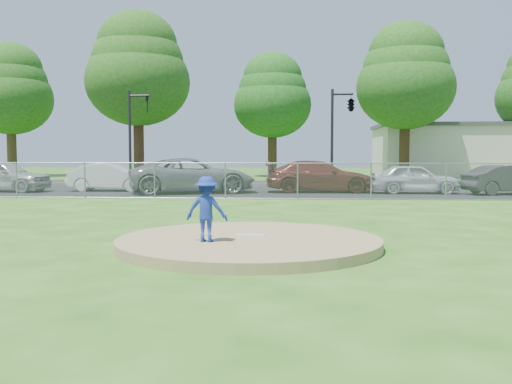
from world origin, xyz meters
TOP-DOWN VIEW (x-y plane):
  - ground at (0.00, 10.00)m, footprint 120.00×120.00m
  - pitchers_mound at (0.00, 0.00)m, footprint 5.40×5.40m
  - pitching_rubber at (0.00, 0.20)m, footprint 0.60×0.15m
  - chain_link_fence at (0.00, 12.00)m, footprint 40.00×0.06m
  - parking_lot at (0.00, 16.50)m, footprint 50.00×8.00m
  - street at (0.00, 24.00)m, footprint 60.00×7.00m
  - commercial_building at (16.00, 38.00)m, footprint 16.40×9.40m
  - tree_far_left at (-22.00, 33.00)m, footprint 6.72×6.72m
  - tree_left at (-11.00, 31.00)m, footprint 7.84×7.84m
  - tree_center at (-1.00, 34.00)m, footprint 6.16×6.16m
  - tree_right at (9.00, 32.00)m, footprint 7.28×7.28m
  - traffic_signal_left at (-8.76, 22.00)m, footprint 1.28×0.20m
  - traffic_signal_center at (3.97, 22.00)m, footprint 1.42×2.48m
  - pitcher at (-0.78, -0.56)m, footprint 0.88×0.57m
  - traffic_cone at (-5.83, 15.77)m, footprint 0.41×0.41m
  - parked_car_silver at (-13.47, 15.56)m, footprint 4.70×2.22m
  - parked_car_white at (-8.33, 16.39)m, footprint 4.22×1.51m
  - parked_car_gray at (-4.01, 15.33)m, footprint 6.54×4.48m
  - parked_car_darkred at (2.08, 16.28)m, footprint 5.33×2.32m
  - parked_car_pearl at (6.50, 15.76)m, footprint 4.15×1.75m
  - parked_car_charcoal at (10.66, 15.43)m, footprint 4.33×2.47m

SIDE VIEW (x-z plane):
  - ground at x=0.00m, z-range 0.00..0.00m
  - street at x=0.00m, z-range 0.00..0.01m
  - parking_lot at x=0.00m, z-range 0.00..0.01m
  - pitchers_mound at x=0.00m, z-range 0.00..0.20m
  - pitching_rubber at x=0.00m, z-range 0.20..0.24m
  - traffic_cone at x=-5.83m, z-range 0.01..0.81m
  - parked_car_charcoal at x=10.66m, z-range 0.01..1.36m
  - parked_car_white at x=-8.33m, z-range 0.01..1.40m
  - parked_car_pearl at x=6.50m, z-range 0.01..1.41m
  - chain_link_fence at x=0.00m, z-range 0.00..1.50m
  - parked_car_darkred at x=2.08m, z-range 0.01..1.54m
  - parked_car_silver at x=-13.47m, z-range 0.01..1.56m
  - pitcher at x=-0.78m, z-range 0.20..1.48m
  - parked_car_gray at x=-4.01m, z-range 0.01..1.67m
  - commercial_building at x=16.00m, z-range 0.01..4.31m
  - traffic_signal_left at x=-8.76m, z-range 0.56..6.16m
  - traffic_signal_center at x=3.97m, z-range 1.81..7.41m
  - tree_center at x=-1.00m, z-range 1.55..11.39m
  - tree_far_left at x=-22.00m, z-range 1.69..12.43m
  - tree_right at x=9.00m, z-range 1.83..13.47m
  - tree_left at x=-11.00m, z-range 1.98..14.51m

